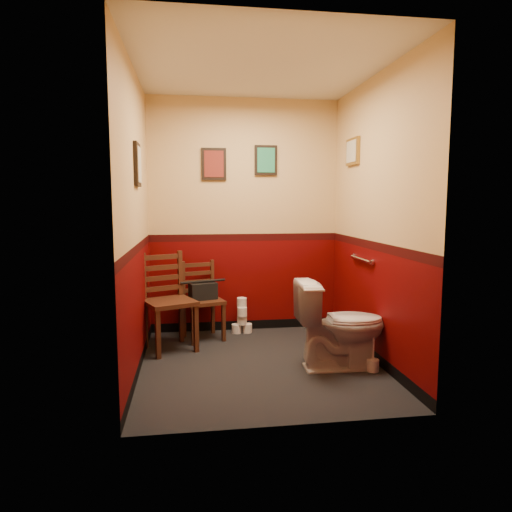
{
  "coord_description": "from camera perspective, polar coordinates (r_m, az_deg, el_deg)",
  "views": [
    {
      "loc": [
        -0.63,
        -4.1,
        1.53
      ],
      "look_at": [
        0.0,
        0.25,
        1.0
      ],
      "focal_mm": 32.0,
      "sensor_mm": 36.0,
      "label": 1
    }
  ],
  "objects": [
    {
      "name": "floor",
      "position": [
        4.42,
        0.48,
        -13.37
      ],
      "size": [
        2.2,
        2.4,
        0.0
      ],
      "primitive_type": "cube",
      "color": "black",
      "rests_on": "ground"
    },
    {
      "name": "ceiling",
      "position": [
        4.31,
        0.52,
        22.62
      ],
      "size": [
        2.2,
        2.4,
        0.0
      ],
      "primitive_type": "cube",
      "rotation": [
        3.14,
        0.0,
        0.0
      ],
      "color": "silver",
      "rests_on": "ground"
    },
    {
      "name": "wall_back",
      "position": [
        5.34,
        -1.47,
        4.93
      ],
      "size": [
        2.2,
        0.0,
        2.7
      ],
      "primitive_type": "cube",
      "rotation": [
        1.57,
        0.0,
        0.0
      ],
      "color": "#500304",
      "rests_on": "ground"
    },
    {
      "name": "wall_front",
      "position": [
        2.97,
        4.01,
        3.41
      ],
      "size": [
        2.2,
        0.0,
        2.7
      ],
      "primitive_type": "cube",
      "rotation": [
        -1.57,
        0.0,
        0.0
      ],
      "color": "#500304",
      "rests_on": "ground"
    },
    {
      "name": "wall_left",
      "position": [
        4.13,
        -14.8,
        4.15
      ],
      "size": [
        0.0,
        2.4,
        2.7
      ],
      "primitive_type": "cube",
      "rotation": [
        1.57,
        0.0,
        1.57
      ],
      "color": "#500304",
      "rests_on": "ground"
    },
    {
      "name": "wall_right",
      "position": [
        4.46,
        14.66,
        4.34
      ],
      "size": [
        0.0,
        2.4,
        2.7
      ],
      "primitive_type": "cube",
      "rotation": [
        1.57,
        0.0,
        -1.57
      ],
      "color": "#500304",
      "rests_on": "ground"
    },
    {
      "name": "grab_bar",
      "position": [
        4.71,
        12.99,
        -0.38
      ],
      "size": [
        0.05,
        0.56,
        0.06
      ],
      "color": "silver",
      "rests_on": "wall_right"
    },
    {
      "name": "framed_print_back_a",
      "position": [
        5.31,
        -5.29,
        11.38
      ],
      "size": [
        0.28,
        0.04,
        0.36
      ],
      "color": "black",
      "rests_on": "wall_back"
    },
    {
      "name": "framed_print_back_b",
      "position": [
        5.38,
        1.24,
        11.88
      ],
      "size": [
        0.26,
        0.04,
        0.34
      ],
      "color": "black",
      "rests_on": "wall_back"
    },
    {
      "name": "framed_print_left",
      "position": [
        4.24,
        -14.57,
        10.99
      ],
      "size": [
        0.04,
        0.3,
        0.38
      ],
      "color": "black",
      "rests_on": "wall_left"
    },
    {
      "name": "framed_print_right",
      "position": [
        5.03,
        11.97,
        12.66
      ],
      "size": [
        0.04,
        0.34,
        0.28
      ],
      "color": "olive",
      "rests_on": "wall_right"
    },
    {
      "name": "toilet",
      "position": [
        4.29,
        10.51,
        -8.5
      ],
      "size": [
        0.83,
        0.47,
        0.8
      ],
      "primitive_type": "imported",
      "rotation": [
        0.0,
        0.0,
        1.55
      ],
      "color": "white",
      "rests_on": "floor"
    },
    {
      "name": "toilet_brush",
      "position": [
        4.36,
        14.41,
        -12.99
      ],
      "size": [
        0.11,
        0.11,
        0.39
      ],
      "color": "silver",
      "rests_on": "floor"
    },
    {
      "name": "chair_left",
      "position": [
        4.81,
        -10.93,
        -5.59
      ],
      "size": [
        0.61,
        0.61,
        1.0
      ],
      "rotation": [
        0.0,
        0.0,
        0.4
      ],
      "color": "#3E1F12",
      "rests_on": "floor"
    },
    {
      "name": "chair_right",
      "position": [
        5.14,
        -6.76,
        -5.52
      ],
      "size": [
        0.5,
        0.5,
        0.86
      ],
      "rotation": [
        0.0,
        0.0,
        0.3
      ],
      "color": "#3E1F12",
      "rests_on": "floor"
    },
    {
      "name": "handbag",
      "position": [
        5.08,
        -6.63,
        -4.37
      ],
      "size": [
        0.33,
        0.23,
        0.22
      ],
      "rotation": [
        0.0,
        0.0,
        0.32
      ],
      "color": "black",
      "rests_on": "chair_right"
    },
    {
      "name": "tp_stack",
      "position": [
        5.36,
        -1.77,
        -7.77
      ],
      "size": [
        0.24,
        0.15,
        0.42
      ],
      "color": "silver",
      "rests_on": "floor"
    }
  ]
}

